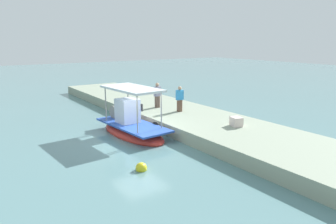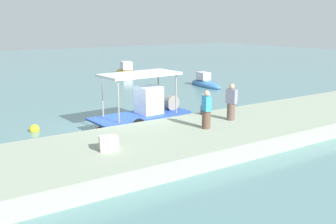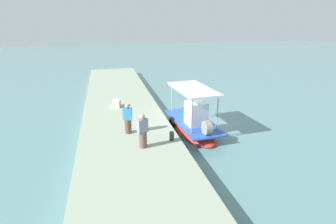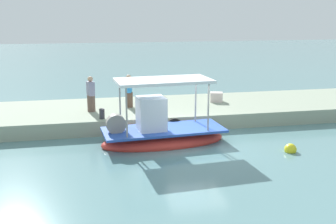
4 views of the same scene
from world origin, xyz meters
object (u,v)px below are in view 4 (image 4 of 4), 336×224
Objects in this scene: mooring_bollard at (102,114)px; marker_buoy at (290,149)px; cargo_crate at (216,97)px; main_fishing_boat at (161,132)px; fisherman_near_bollard at (129,93)px; fisherman_by_crate at (91,96)px.

marker_buoy is at bearing 150.54° from mooring_bollard.
cargo_crate is 6.60m from marker_buoy.
main_fishing_boat is 5.26m from marker_buoy.
marker_buoy is at bearing 156.30° from main_fishing_boat.
fisherman_near_bollard is at bearing -47.02° from marker_buoy.
mooring_bollard is 0.71× the size of cargo_crate.
main_fishing_boat reaches higher than mooring_bollard.
fisherman_by_crate is at bearing 7.65° from cargo_crate.
fisherman_near_bollard is 3.62× the size of mooring_bollard.
mooring_bollard reaches higher than marker_buoy.
fisherman_near_bollard is at bearing -125.27° from mooring_bollard.
main_fishing_boat is 4.57m from fisherman_by_crate.
main_fishing_boat is at bearing 128.76° from fisherman_by_crate.
cargo_crate is (-6.20, -2.43, 0.02)m from mooring_bollard.
mooring_bollard is at bearing -29.46° from marker_buoy.
marker_buoy is (-0.96, 6.47, -0.85)m from cargo_crate.
fisherman_near_bollard is 4.77m from cargo_crate.
main_fishing_boat is 3.16× the size of fisherman_by_crate.
mooring_bollard is at bearing -39.41° from main_fishing_boat.
fisherman_near_bollard is 2.59m from mooring_bollard.
main_fishing_boat reaches higher than marker_buoy.
mooring_bollard is (-0.43, 1.54, -0.55)m from fisherman_by_crate.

